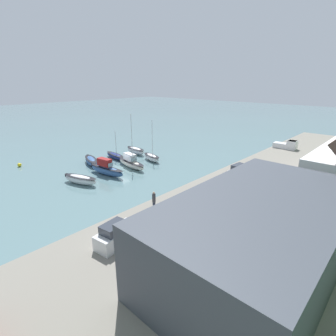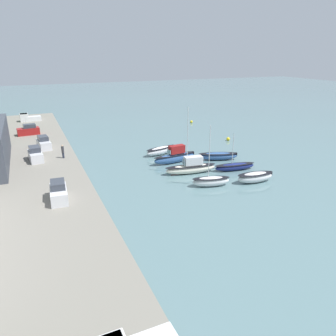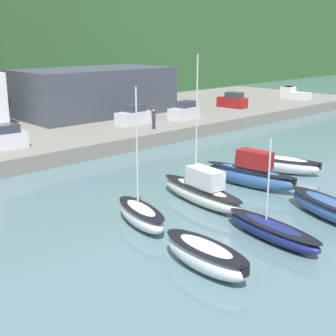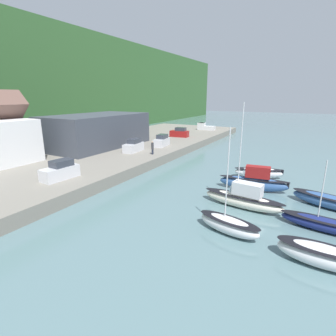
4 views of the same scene
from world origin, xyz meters
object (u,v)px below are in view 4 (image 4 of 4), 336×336
Objects in this scene: moored_boat_3 at (259,172)px; moored_boat_6 at (328,201)px; moored_boat_4 at (322,255)px; parked_car_3 at (60,171)px; moored_boat_5 at (324,224)px; pickup_truck_0 at (205,127)px; moored_boat_2 at (254,181)px; moored_boat_1 at (243,198)px; person_on_quay at (152,148)px; parked_car_0 at (134,146)px; parked_car_1 at (180,133)px; moored_boat_0 at (229,225)px; parked_car_2 at (162,141)px.

moored_boat_6 is (-6.74, -7.71, -0.05)m from moored_boat_3.
moored_boat_4 is 26.13m from parked_car_3.
moored_boat_6 is (5.47, -0.39, 0.09)m from moored_boat_5.
moored_boat_2 is at bearing -155.16° from pickup_truck_0.
person_on_quay is (10.74, 17.15, 1.56)m from moored_boat_1.
moored_boat_1 is 2.31× the size of parked_car_0.
person_on_quay is (-0.42, -4.04, 0.18)m from parked_car_0.
pickup_truck_0 is (14.97, -0.37, -0.10)m from parked_car_1.
moored_boat_2 is 9.85m from moored_boat_5.
moored_boat_3 is at bearing -136.29° from parked_car_3.
moored_boat_6 is at bearing -53.76° from moored_boat_1.
moored_boat_1 reaches higher than moored_boat_2.
moored_boat_1 is 49.45m from pickup_truck_0.
pickup_truck_0 is at bearing -6.92° from parked_car_1.
parked_car_1 is at bearing 43.30° from moored_boat_1.
moored_boat_0 is 6.53m from moored_boat_4.
parked_car_1 is at bearing 13.55° from person_on_quay.
moored_boat_1 reaches higher than pickup_truck_0.
moored_boat_2 is 21.86m from parked_car_0.
moored_boat_1 is 1.79× the size of moored_boat_4.
moored_boat_2 is (5.55, 0.11, 0.10)m from moored_boat_1.
parked_car_1 is 2.03× the size of person_on_quay.
moored_boat_3 is 20.36m from parked_car_2.
moored_boat_0 reaches higher than parked_car_3.
moored_boat_0 is 1.95× the size of parked_car_3.
parked_car_3 reaches higher than moored_boat_3.
moored_boat_0 is 23.85m from person_on_quay.
person_on_quay is at bearing 60.35° from moored_boat_0.
moored_boat_1 is at bearing 85.00° from moored_boat_5.
moored_boat_0 reaches higher than person_on_quay.
moored_boat_2 is 1.82× the size of parked_car_1.
parked_car_2 reaches higher than moored_boat_6.
moored_boat_3 is 24.82m from parked_car_3.
moored_boat_2 is 1.15× the size of moored_boat_6.
moored_boat_3 is 39.76m from pickup_truck_0.
parked_car_3 is (0.31, 19.62, 1.60)m from moored_boat_0.
parked_car_0 and parked_car_2 have the same top height.
moored_boat_3 is 28.42m from parked_car_1.
pickup_truck_0 reaches higher than moored_boat_3.
person_on_quay reaches higher than pickup_truck_0.
parked_car_0 is at bearing -80.39° from parked_car_3.
parked_car_2 is (13.78, 26.75, 1.65)m from moored_boat_6.
parked_car_0 is at bearing 61.07° from moored_boat_4.
parked_car_3 is at bearing 112.14° from moored_boat_1.
moored_boat_0 is at bearing -177.40° from parked_car_3.
moored_boat_5 is at bearing -44.76° from moored_boat_0.
parked_car_0 is at bearing 71.70° from moored_boat_3.
moored_boat_1 is 2.30× the size of parked_car_1.
moored_boat_5 reaches higher than moored_boat_4.
moored_boat_2 is 5.23m from moored_boat_3.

